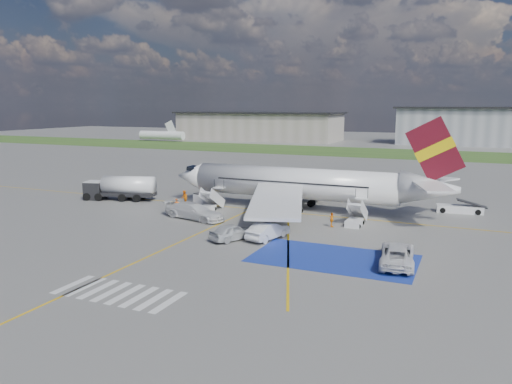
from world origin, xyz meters
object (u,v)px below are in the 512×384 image
(car_silver_a, at_px, (232,232))
(car_silver_b, at_px, (268,231))
(belt_loader, at_px, (460,209))
(gpu_cart, at_px, (202,200))
(van_white_b, at_px, (194,209))
(fuel_tanker, at_px, (121,190))
(van_white_a, at_px, (397,251))
(airliner, at_px, (306,184))

(car_silver_a, xyz_separation_m, car_silver_b, (3.06, 1.73, 0.05))
(car_silver_b, bearing_deg, belt_loader, -115.28)
(gpu_cart, distance_m, van_white_b, 7.35)
(gpu_cart, bearing_deg, car_silver_a, -30.00)
(fuel_tanker, distance_m, car_silver_b, 28.77)
(gpu_cart, bearing_deg, van_white_a, -7.74)
(car_silver_a, height_order, van_white_a, van_white_a)
(gpu_cart, bearing_deg, fuel_tanker, -156.73)
(gpu_cart, bearing_deg, car_silver_b, -19.05)
(fuel_tanker, xyz_separation_m, car_silver_a, (23.62, -12.50, -0.60))
(gpu_cart, xyz_separation_m, van_white_b, (2.90, -6.74, 0.45))
(car_silver_a, height_order, van_white_b, van_white_b)
(fuel_tanker, distance_m, van_white_b, 16.57)
(car_silver_b, relative_size, van_white_b, 0.84)
(van_white_b, bearing_deg, car_silver_b, -98.74)
(car_silver_b, distance_m, van_white_b, 12.20)
(car_silver_b, bearing_deg, fuel_tanker, -8.06)
(airliner, distance_m, van_white_b, 14.35)
(belt_loader, xyz_separation_m, car_silver_b, (-17.01, -20.86, 0.43))
(airliner, xyz_separation_m, gpu_cart, (-13.26, -2.94, -2.62))
(gpu_cart, xyz_separation_m, van_white_a, (26.97, -14.20, 0.32))
(airliner, bearing_deg, fuel_tanker, -171.94)
(belt_loader, height_order, car_silver_a, belt_loader)
(car_silver_a, bearing_deg, fuel_tanker, -2.08)
(airliner, height_order, gpu_cart, airliner)
(fuel_tanker, xyz_separation_m, van_white_b, (15.44, -6.03, -0.20))
(airliner, relative_size, van_white_b, 5.91)
(belt_loader, height_order, van_white_b, van_white_b)
(belt_loader, distance_m, car_silver_a, 30.22)
(van_white_a, bearing_deg, gpu_cart, -34.70)
(fuel_tanker, xyz_separation_m, belt_loader, (43.69, 10.10, -0.99))
(van_white_b, bearing_deg, car_silver_a, -114.23)
(belt_loader, distance_m, van_white_a, 23.96)
(airliner, relative_size, car_silver_b, 7.04)
(airliner, height_order, belt_loader, airliner)
(fuel_tanker, xyz_separation_m, gpu_cart, (12.54, 0.71, -0.65))
(car_silver_a, relative_size, car_silver_b, 0.92)
(airliner, relative_size, belt_loader, 6.22)
(fuel_tanker, relative_size, van_white_b, 1.64)
(gpu_cart, distance_m, car_silver_b, 18.21)
(fuel_tanker, bearing_deg, car_silver_a, -42.92)
(fuel_tanker, relative_size, gpu_cart, 4.34)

